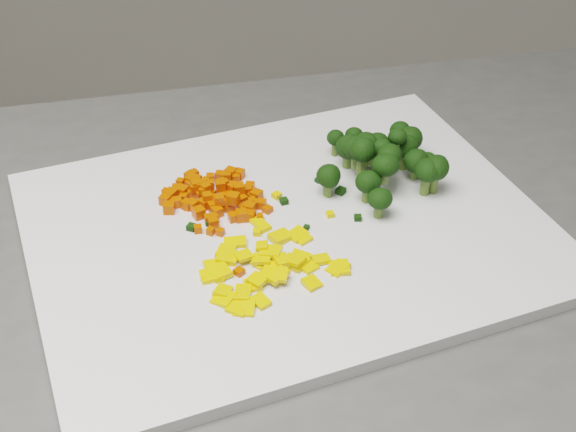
# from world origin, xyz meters

# --- Properties ---
(cutting_board) EXTENTS (0.59, 0.54, 0.01)m
(cutting_board) POSITION_xyz_m (0.23, 0.33, 0.91)
(cutting_board) COLOR silver
(cutting_board) RESTS_ON counter_block
(carrot_pile) EXTENTS (0.10, 0.10, 0.03)m
(carrot_pile) POSITION_xyz_m (0.16, 0.36, 0.93)
(carrot_pile) COLOR #CA3802
(carrot_pile) RESTS_ON cutting_board
(pepper_pile) EXTENTS (0.12, 0.12, 0.02)m
(pepper_pile) POSITION_xyz_m (0.22, 0.27, 0.92)
(pepper_pile) COLOR yellow
(pepper_pile) RESTS_ON cutting_board
(broccoli_pile) EXTENTS (0.13, 0.13, 0.06)m
(broccoli_pile) POSITION_xyz_m (0.31, 0.41, 0.94)
(broccoli_pile) COLOR black
(broccoli_pile) RESTS_ON cutting_board
(carrot_cube_0) EXTENTS (0.01, 0.01, 0.01)m
(carrot_cube_0) POSITION_xyz_m (0.12, 0.38, 0.92)
(carrot_cube_0) COLOR #CA3802
(carrot_cube_0) RESTS_ON carrot_pile
(carrot_cube_1) EXTENTS (0.01, 0.01, 0.01)m
(carrot_cube_1) POSITION_xyz_m (0.18, 0.35, 0.93)
(carrot_cube_1) COLOR #CA3802
(carrot_cube_1) RESTS_ON carrot_pile
(carrot_cube_2) EXTENTS (0.01, 0.01, 0.01)m
(carrot_cube_2) POSITION_xyz_m (0.19, 0.34, 0.92)
(carrot_cube_2) COLOR #CA3802
(carrot_cube_2) RESTS_ON carrot_pile
(carrot_cube_3) EXTENTS (0.01, 0.01, 0.01)m
(carrot_cube_3) POSITION_xyz_m (0.13, 0.40, 0.92)
(carrot_cube_3) COLOR #CA3802
(carrot_cube_3) RESTS_ON carrot_pile
(carrot_cube_4) EXTENTS (0.01, 0.01, 0.01)m
(carrot_cube_4) POSITION_xyz_m (0.20, 0.33, 0.92)
(carrot_cube_4) COLOR #CA3802
(carrot_cube_4) RESTS_ON carrot_pile
(carrot_cube_5) EXTENTS (0.01, 0.01, 0.01)m
(carrot_cube_5) POSITION_xyz_m (0.18, 0.35, 0.92)
(carrot_cube_5) COLOR #CA3802
(carrot_cube_5) RESTS_ON carrot_pile
(carrot_cube_6) EXTENTS (0.01, 0.01, 0.01)m
(carrot_cube_6) POSITION_xyz_m (0.17, 0.40, 0.92)
(carrot_cube_6) COLOR #CA3802
(carrot_cube_6) RESTS_ON carrot_pile
(carrot_cube_7) EXTENTS (0.01, 0.01, 0.01)m
(carrot_cube_7) POSITION_xyz_m (0.14, 0.37, 0.92)
(carrot_cube_7) COLOR #CA3802
(carrot_cube_7) RESTS_ON carrot_pile
(carrot_cube_8) EXTENTS (0.01, 0.01, 0.01)m
(carrot_cube_8) POSITION_xyz_m (0.11, 0.36, 0.92)
(carrot_cube_8) COLOR #CA3802
(carrot_cube_8) RESTS_ON carrot_pile
(carrot_cube_9) EXTENTS (0.01, 0.01, 0.01)m
(carrot_cube_9) POSITION_xyz_m (0.17, 0.34, 0.93)
(carrot_cube_9) COLOR #CA3802
(carrot_cube_9) RESTS_ON carrot_pile
(carrot_cube_10) EXTENTS (0.01, 0.01, 0.01)m
(carrot_cube_10) POSITION_xyz_m (0.16, 0.40, 0.92)
(carrot_cube_10) COLOR #CA3802
(carrot_cube_10) RESTS_ON carrot_pile
(carrot_cube_11) EXTENTS (0.01, 0.01, 0.01)m
(carrot_cube_11) POSITION_xyz_m (0.15, 0.39, 0.92)
(carrot_cube_11) COLOR #CA3802
(carrot_cube_11) RESTS_ON carrot_pile
(carrot_cube_12) EXTENTS (0.01, 0.01, 0.01)m
(carrot_cube_12) POSITION_xyz_m (0.14, 0.35, 0.92)
(carrot_cube_12) COLOR #CA3802
(carrot_cube_12) RESTS_ON carrot_pile
(carrot_cube_13) EXTENTS (0.01, 0.01, 0.01)m
(carrot_cube_13) POSITION_xyz_m (0.18, 0.36, 0.93)
(carrot_cube_13) COLOR #CA3802
(carrot_cube_13) RESTS_ON carrot_pile
(carrot_cube_14) EXTENTS (0.01, 0.01, 0.01)m
(carrot_cube_14) POSITION_xyz_m (0.16, 0.31, 0.92)
(carrot_cube_14) COLOR #CA3802
(carrot_cube_14) RESTS_ON carrot_pile
(carrot_cube_15) EXTENTS (0.01, 0.01, 0.01)m
(carrot_cube_15) POSITION_xyz_m (0.12, 0.35, 0.92)
(carrot_cube_15) COLOR #CA3802
(carrot_cube_15) RESTS_ON carrot_pile
(carrot_cube_16) EXTENTS (0.01, 0.01, 0.01)m
(carrot_cube_16) POSITION_xyz_m (0.15, 0.37, 0.92)
(carrot_cube_16) COLOR #CA3802
(carrot_cube_16) RESTS_ON carrot_pile
(carrot_cube_17) EXTENTS (0.01, 0.01, 0.01)m
(carrot_cube_17) POSITION_xyz_m (0.16, 0.34, 0.92)
(carrot_cube_17) COLOR #CA3802
(carrot_cube_17) RESTS_ON carrot_pile
(carrot_cube_18) EXTENTS (0.01, 0.01, 0.01)m
(carrot_cube_18) POSITION_xyz_m (0.17, 0.35, 0.92)
(carrot_cube_18) COLOR #CA3802
(carrot_cube_18) RESTS_ON carrot_pile
(carrot_cube_19) EXTENTS (0.01, 0.01, 0.01)m
(carrot_cube_19) POSITION_xyz_m (0.13, 0.34, 0.92)
(carrot_cube_19) COLOR #CA3802
(carrot_cube_19) RESTS_ON carrot_pile
(carrot_cube_20) EXTENTS (0.01, 0.01, 0.01)m
(carrot_cube_20) POSITION_xyz_m (0.14, 0.37, 0.93)
(carrot_cube_20) COLOR #CA3802
(carrot_cube_20) RESTS_ON carrot_pile
(carrot_cube_21) EXTENTS (0.01, 0.01, 0.01)m
(carrot_cube_21) POSITION_xyz_m (0.14, 0.36, 0.92)
(carrot_cube_21) COLOR #CA3802
(carrot_cube_21) RESTS_ON carrot_pile
(carrot_cube_22) EXTENTS (0.01, 0.01, 0.01)m
(carrot_cube_22) POSITION_xyz_m (0.13, 0.39, 0.92)
(carrot_cube_22) COLOR #CA3802
(carrot_cube_22) RESTS_ON carrot_pile
(carrot_cube_23) EXTENTS (0.01, 0.01, 0.01)m
(carrot_cube_23) POSITION_xyz_m (0.15, 0.31, 0.92)
(carrot_cube_23) COLOR #CA3802
(carrot_cube_23) RESTS_ON carrot_pile
(carrot_cube_24) EXTENTS (0.01, 0.01, 0.01)m
(carrot_cube_24) POSITION_xyz_m (0.12, 0.37, 0.92)
(carrot_cube_24) COLOR #CA3802
(carrot_cube_24) RESTS_ON carrot_pile
(carrot_cube_25) EXTENTS (0.01, 0.01, 0.01)m
(carrot_cube_25) POSITION_xyz_m (0.19, 0.37, 0.92)
(carrot_cube_25) COLOR #CA3802
(carrot_cube_25) RESTS_ON carrot_pile
(carrot_cube_26) EXTENTS (0.01, 0.01, 0.01)m
(carrot_cube_26) POSITION_xyz_m (0.13, 0.36, 0.92)
(carrot_cube_26) COLOR #CA3802
(carrot_cube_26) RESTS_ON carrot_pile
(carrot_cube_27) EXTENTS (0.01, 0.01, 0.01)m
(carrot_cube_27) POSITION_xyz_m (0.16, 0.36, 0.92)
(carrot_cube_27) COLOR #CA3802
(carrot_cube_27) RESTS_ON carrot_pile
(carrot_cube_28) EXTENTS (0.01, 0.01, 0.01)m
(carrot_cube_28) POSITION_xyz_m (0.14, 0.34, 0.92)
(carrot_cube_28) COLOR #CA3802
(carrot_cube_28) RESTS_ON carrot_pile
(carrot_cube_29) EXTENTS (0.01, 0.01, 0.01)m
(carrot_cube_29) POSITION_xyz_m (0.16, 0.37, 0.93)
(carrot_cube_29) COLOR #CA3802
(carrot_cube_29) RESTS_ON carrot_pile
(carrot_cube_30) EXTENTS (0.01, 0.01, 0.01)m
(carrot_cube_30) POSITION_xyz_m (0.15, 0.37, 0.92)
(carrot_cube_30) COLOR #CA3802
(carrot_cube_30) RESTS_ON carrot_pile
(carrot_cube_31) EXTENTS (0.01, 0.01, 0.01)m
(carrot_cube_31) POSITION_xyz_m (0.20, 0.35, 0.92)
(carrot_cube_31) COLOR #CA3802
(carrot_cube_31) RESTS_ON carrot_pile
(carrot_cube_32) EXTENTS (0.01, 0.01, 0.01)m
(carrot_cube_32) POSITION_xyz_m (0.18, 0.36, 0.92)
(carrot_cube_32) COLOR #CA3802
(carrot_cube_32) RESTS_ON carrot_pile
(carrot_cube_33) EXTENTS (0.01, 0.01, 0.01)m
(carrot_cube_33) POSITION_xyz_m (0.11, 0.35, 0.92)
(carrot_cube_33) COLOR #CA3802
(carrot_cube_33) RESTS_ON carrot_pile
(carrot_cube_34) EXTENTS (0.01, 0.01, 0.01)m
(carrot_cube_34) POSITION_xyz_m (0.16, 0.38, 0.92)
(carrot_cube_34) COLOR #CA3802
(carrot_cube_34) RESTS_ON carrot_pile
(carrot_cube_35) EXTENTS (0.01, 0.01, 0.01)m
(carrot_cube_35) POSITION_xyz_m (0.14, 0.35, 0.92)
(carrot_cube_35) COLOR #CA3802
(carrot_cube_35) RESTS_ON carrot_pile
(carrot_cube_36) EXTENTS (0.01, 0.01, 0.01)m
(carrot_cube_36) POSITION_xyz_m (0.19, 0.33, 0.92)
(carrot_cube_36) COLOR #CA3802
(carrot_cube_36) RESTS_ON carrot_pile
(carrot_cube_37) EXTENTS (0.01, 0.01, 0.01)m
(carrot_cube_37) POSITION_xyz_m (0.13, 0.36, 0.92)
(carrot_cube_37) COLOR #CA3802
(carrot_cube_37) RESTS_ON carrot_pile
(carrot_cube_38) EXTENTS (0.01, 0.01, 0.01)m
(carrot_cube_38) POSITION_xyz_m (0.15, 0.33, 0.92)
(carrot_cube_38) COLOR #CA3802
(carrot_cube_38) RESTS_ON carrot_pile
(carrot_cube_39) EXTENTS (0.01, 0.01, 0.01)m
(carrot_cube_39) POSITION_xyz_m (0.13, 0.37, 0.92)
(carrot_cube_39) COLOR #CA3802
(carrot_cube_39) RESTS_ON carrot_pile
(carrot_cube_40) EXTENTS (0.01, 0.01, 0.01)m
(carrot_cube_40) POSITION_xyz_m (0.16, 0.32, 0.92)
(carrot_cube_40) COLOR #CA3802
(carrot_cube_40) RESTS_ON carrot_pile
(carrot_cube_41) EXTENTS (0.01, 0.01, 0.01)m
(carrot_cube_41) POSITION_xyz_m (0.16, 0.40, 0.92)
(carrot_cube_41) COLOR #CA3802
(carrot_cube_41) RESTS_ON carrot_pile
(carrot_cube_42) EXTENTS (0.01, 0.01, 0.01)m
(carrot_cube_42) POSITION_xyz_m (0.19, 0.36, 0.92)
(carrot_cube_42) COLOR #CA3802
(carrot_cube_42) RESTS_ON carrot_pile
(carrot_cube_43) EXTENTS (0.01, 0.01, 0.01)m
(carrot_cube_43) POSITION_xyz_m (0.18, 0.33, 0.92)
(carrot_cube_43) COLOR #CA3802
(carrot_cube_43) RESTS_ON carrot_pile
(carrot_cube_44) EXTENTS (0.01, 0.01, 0.01)m
(carrot_cube_44) POSITION_xyz_m (0.19, 0.37, 0.92)
(carrot_cube_44) COLOR #CA3802
(carrot_cube_44) RESTS_ON carrot_pile
(carrot_cube_45) EXTENTS (0.01, 0.01, 0.01)m
(carrot_cube_45) POSITION_xyz_m (0.15, 0.35, 0.92)
(carrot_cube_45) COLOR #CA3802
(carrot_cube_45) RESTS_ON carrot_pile
(carrot_cube_46) EXTENTS (0.01, 0.01, 0.01)m
(carrot_cube_46) POSITION_xyz_m (0.15, 0.35, 0.92)
(carrot_cube_46) COLOR #CA3802
(carrot_cube_46) RESTS_ON carrot_pile
(carrot_cube_47) EXTENTS (0.01, 0.01, 0.01)m
(carrot_cube_47) POSITION_xyz_m (0.17, 0.37, 0.92)
(carrot_cube_47) COLOR #CA3802
(carrot_cube_47) RESTS_ON carrot_pile
(carrot_cube_48) EXTENTS (0.01, 0.01, 0.01)m
(carrot_cube_48) POSITION_xyz_m (0.18, 0.35, 0.92)
(carrot_cube_48) COLOR #CA3802
(carrot_cube_48) RESTS_ON carrot_pile
(carrot_cube_49) EXTENTS (0.01, 0.01, 0.01)m
(carrot_cube_49) POSITION_xyz_m (0.17, 0.31, 0.92)
(carrot_cube_49) COLOR #CA3802
(carrot_cube_49) RESTS_ON carrot_pile
(carrot_cube_50) EXTENTS (0.01, 0.01, 0.01)m
(carrot_cube_50) POSITION_xyz_m (0.19, 0.33, 0.92)
(carrot_cube_50) COLOR #CA3802
(carrot_cube_50) RESTS_ON carrot_pile
(carrot_cube_51) EXTENTS (0.01, 0.01, 0.01)m
(carrot_cube_51) POSITION_xyz_m (0.19, 0.38, 0.92)
(carrot_cube_51) COLOR #CA3802
(carrot_cube_51) RESTS_ON carrot_pile
(carrot_cube_52) EXTENTS (0.01, 0.01, 0.01)m
(carrot_cube_52) POSITION_xyz_m (0.15, 0.36, 0.92)
(carrot_cube_52) COLOR #CA3802
(carrot_cube_52) RESTS_ON carrot_pile
(carrot_cube_53) EXTENTS (0.01, 0.01, 0.01)m
(carrot_cube_53) POSITION_xyz_m (0.16, 0.37, 0.92)
(carrot_cube_53) COLOR #CA3802
(carrot_cube_53) RESTS_ON carrot_pile
(carrot_cube_54) EXTENTS (0.01, 0.01, 0.01)m
(carrot_cube_54) POSITION_xyz_m (0.13, 0.34, 0.92)
(carrot_cube_54) COLOR #CA3802
(carrot_cube_54) RESTS_ON carrot_pile
(carrot_cube_55) EXTENTS (0.01, 0.01, 0.01)m
(carrot_cube_55) POSITION_xyz_m (0.12, 0.35, 0.92)
(carrot_cube_55) COLOR #CA3802
(carrot_cube_55) RESTS_ON carrot_pile
(carrot_cube_56) EXTENTS (0.01, 0.01, 0.01)m
(carrot_cube_56) POSITION_xyz_m (0.13, 0.38, 0.92)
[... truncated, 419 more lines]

